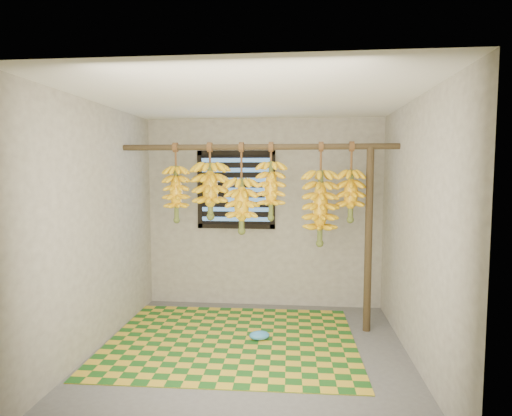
# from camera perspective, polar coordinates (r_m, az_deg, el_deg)

# --- Properties ---
(floor) EXTENTS (3.00, 3.00, 0.01)m
(floor) POSITION_cam_1_polar(r_m,az_deg,el_deg) (4.33, -0.77, -18.82)
(floor) COLOR #545454
(floor) RESTS_ON ground
(ceiling) EXTENTS (3.00, 3.00, 0.01)m
(ceiling) POSITION_cam_1_polar(r_m,az_deg,el_deg) (4.02, -0.81, 14.46)
(ceiling) COLOR silver
(ceiling) RESTS_ON wall_back
(wall_back) EXTENTS (3.00, 0.01, 2.40)m
(wall_back) POSITION_cam_1_polar(r_m,az_deg,el_deg) (5.49, 1.00, -0.69)
(wall_back) COLOR gray
(wall_back) RESTS_ON floor
(wall_left) EXTENTS (0.01, 3.00, 2.40)m
(wall_left) POSITION_cam_1_polar(r_m,az_deg,el_deg) (4.43, -20.54, -2.38)
(wall_left) COLOR gray
(wall_left) RESTS_ON floor
(wall_right) EXTENTS (0.01, 3.00, 2.40)m
(wall_right) POSITION_cam_1_polar(r_m,az_deg,el_deg) (4.11, 20.57, -2.94)
(wall_right) COLOR gray
(wall_right) RESTS_ON floor
(window) EXTENTS (1.00, 0.04, 1.00)m
(window) POSITION_cam_1_polar(r_m,az_deg,el_deg) (5.48, -2.68, 2.44)
(window) COLOR black
(window) RESTS_ON wall_back
(hanging_pole) EXTENTS (3.00, 0.06, 0.06)m
(hanging_pole) POSITION_cam_1_polar(r_m,az_deg,el_deg) (4.67, 0.19, 8.14)
(hanging_pole) COLOR #42331D
(hanging_pole) RESTS_ON wall_left
(support_post) EXTENTS (0.08, 0.08, 2.00)m
(support_post) POSITION_cam_1_polar(r_m,az_deg,el_deg) (4.76, 14.77, -4.17)
(support_post) COLOR #42331D
(support_post) RESTS_ON floor
(woven_mat) EXTENTS (2.55, 2.06, 0.01)m
(woven_mat) POSITION_cam_1_polar(r_m,az_deg,el_deg) (4.62, -3.24, -17.15)
(woven_mat) COLOR #1C5619
(woven_mat) RESTS_ON floor
(plastic_bag) EXTENTS (0.25, 0.20, 0.09)m
(plastic_bag) POSITION_cam_1_polar(r_m,az_deg,el_deg) (4.59, 0.45, -16.62)
(plastic_bag) COLOR #3689CA
(plastic_bag) RESTS_ON woven_mat
(banana_bunch_a) EXTENTS (0.29, 0.29, 0.88)m
(banana_bunch_a) POSITION_cam_1_polar(r_m,az_deg,el_deg) (4.84, -10.58, 1.87)
(banana_bunch_a) COLOR brown
(banana_bunch_a) RESTS_ON hanging_pole
(banana_bunch_b) EXTENTS (0.38, 0.38, 0.83)m
(banana_bunch_b) POSITION_cam_1_polar(r_m,az_deg,el_deg) (4.74, -6.12, 2.32)
(banana_bunch_b) COLOR brown
(banana_bunch_b) RESTS_ON hanging_pole
(banana_bunch_c) EXTENTS (0.35, 0.35, 0.99)m
(banana_bunch_c) POSITION_cam_1_polar(r_m,az_deg,el_deg) (4.69, -1.94, 0.34)
(banana_bunch_c) COLOR brown
(banana_bunch_c) RESTS_ON hanging_pole
(banana_bunch_d) EXTENTS (0.32, 0.32, 0.84)m
(banana_bunch_d) POSITION_cam_1_polar(r_m,az_deg,el_deg) (4.65, 2.00, 2.34)
(banana_bunch_d) COLOR brown
(banana_bunch_d) RESTS_ON hanging_pole
(banana_bunch_e) EXTENTS (0.38, 0.38, 1.11)m
(banana_bunch_e) POSITION_cam_1_polar(r_m,az_deg,el_deg) (4.66, 8.56, 0.01)
(banana_bunch_e) COLOR brown
(banana_bunch_e) RESTS_ON hanging_pole
(banana_bunch_f) EXTENTS (0.29, 0.29, 0.85)m
(banana_bunch_f) POSITION_cam_1_polar(r_m,az_deg,el_deg) (4.68, 12.52, 1.63)
(banana_bunch_f) COLOR brown
(banana_bunch_f) RESTS_ON hanging_pole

